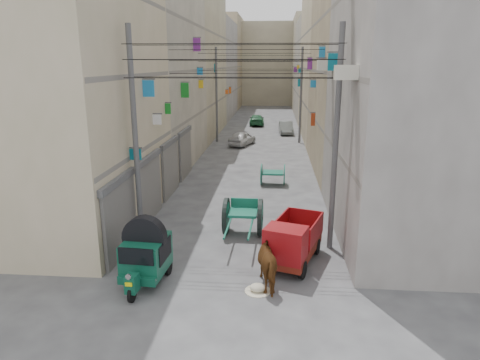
# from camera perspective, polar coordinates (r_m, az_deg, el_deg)

# --- Properties ---
(ground) EXTENTS (140.00, 140.00, 0.00)m
(ground) POSITION_cam_1_polar(r_m,az_deg,el_deg) (11.33, -3.89, -20.86)
(ground) COLOR #404143
(ground) RESTS_ON ground
(building_row_left) EXTENTS (8.00, 62.00, 14.00)m
(building_row_left) POSITION_cam_1_polar(r_m,az_deg,el_deg) (44.18, -7.94, 14.88)
(building_row_left) COLOR #C7B397
(building_row_left) RESTS_ON ground
(building_row_right) EXTENTS (8.00, 62.00, 14.00)m
(building_row_right) POSITION_cam_1_polar(r_m,az_deg,el_deg) (43.65, 13.75, 14.60)
(building_row_right) COLOR #A19B96
(building_row_right) RESTS_ON ground
(end_cap_building) EXTENTS (22.00, 10.00, 13.00)m
(end_cap_building) POSITION_cam_1_polar(r_m,az_deg,el_deg) (75.05, 3.70, 15.14)
(end_cap_building) COLOR #B5AC8E
(end_cap_building) RESTS_ON ground
(shutters_left) EXTENTS (0.18, 14.40, 2.88)m
(shutters_left) POSITION_cam_1_polar(r_m,az_deg,el_deg) (20.79, -10.46, 0.61)
(shutters_left) COLOR #4C4B50
(shutters_left) RESTS_ON ground
(signboards) EXTENTS (8.22, 40.52, 5.67)m
(signboards) POSITION_cam_1_polar(r_m,az_deg,el_deg) (30.89, 1.96, 9.26)
(signboards) COLOR #0B6B80
(signboards) RESTS_ON ground
(ac_units) EXTENTS (0.70, 6.55, 3.35)m
(ac_units) POSITION_cam_1_polar(r_m,az_deg,el_deg) (16.86, 12.75, 17.52)
(ac_units) COLOR beige
(ac_units) RESTS_ON ground
(utility_poles) EXTENTS (7.40, 22.20, 8.00)m
(utility_poles) POSITION_cam_1_polar(r_m,az_deg,el_deg) (26.21, 1.49, 9.44)
(utility_poles) COLOR #4F4F51
(utility_poles) RESTS_ON ground
(overhead_cables) EXTENTS (7.40, 22.52, 1.12)m
(overhead_cables) POSITION_cam_1_polar(r_m,az_deg,el_deg) (23.48, 1.16, 15.52)
(overhead_cables) COLOR black
(overhead_cables) RESTS_ON ground
(auto_rickshaw) EXTENTS (1.46, 2.40, 1.66)m
(auto_rickshaw) POSITION_cam_1_polar(r_m,az_deg,el_deg) (13.79, -12.48, -9.49)
(auto_rickshaw) COLOR black
(auto_rickshaw) RESTS_ON ground
(tonga_cart) EXTENTS (1.61, 3.31, 1.48)m
(tonga_cart) POSITION_cam_1_polar(r_m,az_deg,el_deg) (17.16, 0.42, -4.83)
(tonga_cart) COLOR black
(tonga_cart) RESTS_ON ground
(mini_truck) EXTENTS (2.17, 3.21, 1.66)m
(mini_truck) POSITION_cam_1_polar(r_m,az_deg,el_deg) (14.59, 6.85, -8.59)
(mini_truck) COLOR black
(mini_truck) RESTS_ON ground
(second_cart) EXTENTS (1.39, 1.24, 1.20)m
(second_cart) POSITION_cam_1_polar(r_m,az_deg,el_deg) (24.24, 4.40, 0.84)
(second_cart) COLOR #155F49
(second_cart) RESTS_ON ground
(feed_sack) EXTENTS (0.49, 0.40, 0.25)m
(feed_sack) POSITION_cam_1_polar(r_m,az_deg,el_deg) (13.34, 2.39, -14.14)
(feed_sack) COLOR beige
(feed_sack) RESTS_ON ground
(horse) EXTENTS (1.27, 2.03, 1.59)m
(horse) POSITION_cam_1_polar(r_m,az_deg,el_deg) (13.39, 4.31, -10.80)
(horse) COLOR maroon
(horse) RESTS_ON ground
(distant_car_white) EXTENTS (2.42, 3.74, 1.19)m
(distant_car_white) POSITION_cam_1_polar(r_m,az_deg,el_deg) (36.04, 0.28, 5.58)
(distant_car_white) COLOR #BBBBBB
(distant_car_white) RESTS_ON ground
(distant_car_grey) EXTENTS (1.44, 3.61, 1.17)m
(distant_car_grey) POSITION_cam_1_polar(r_m,az_deg,el_deg) (42.32, 6.14, 6.94)
(distant_car_grey) COLOR slate
(distant_car_grey) RESTS_ON ground
(distant_car_green) EXTENTS (1.72, 3.96, 1.13)m
(distant_car_green) POSITION_cam_1_polar(r_m,az_deg,el_deg) (48.18, 2.24, 8.01)
(distant_car_green) COLOR #226339
(distant_car_green) RESTS_ON ground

